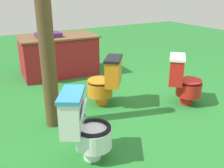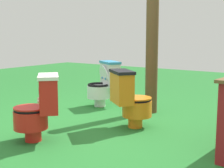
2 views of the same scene
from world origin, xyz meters
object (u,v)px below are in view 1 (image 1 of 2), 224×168
toilet_red (183,80)px  vendor_table (59,55)px  wooden_post (47,53)px  toilet_orange (106,81)px  toilet_white (84,126)px

toilet_red → vendor_table: 2.50m
toilet_red → wooden_post: wooden_post is taller
toilet_orange → vendor_table: 1.70m
vendor_table → toilet_white: bearing=-104.5°
toilet_orange → toilet_white: size_ratio=1.00×
toilet_red → vendor_table: bearing=-109.5°
toilet_red → toilet_white: same height
vendor_table → wooden_post: wooden_post is taller
toilet_white → wooden_post: wooden_post is taller
toilet_orange → toilet_white: 1.30m
toilet_red → vendor_table: (-1.11, 2.24, 0.02)m
toilet_orange → toilet_white: bearing=-179.8°
toilet_white → vendor_table: vendor_table is taller
toilet_orange → vendor_table: vendor_table is taller
wooden_post → toilet_white: bearing=-86.0°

